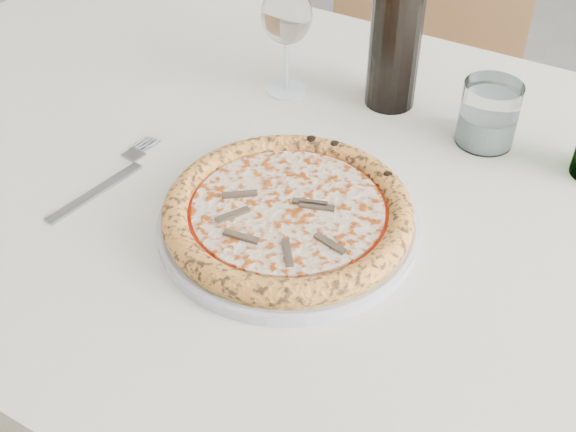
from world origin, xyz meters
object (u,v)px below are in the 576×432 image
pizza (288,212)px  tumbler (488,118)px  plate (288,224)px  wine_glass (287,18)px  dining_table (318,232)px  wine_bottle (397,22)px  chair_far (428,55)px

pizza → tumbler: size_ratio=3.31×
pizza → plate: bearing=16.2°
plate → wine_glass: 0.33m
dining_table → pizza: (-0.00, -0.10, 0.11)m
wine_bottle → chair_far: bearing=96.5°
dining_table → pizza: bearing=-90.0°
dining_table → chair_far: (-0.04, 0.80, -0.14)m
wine_bottle → plate: bearing=-94.5°
pizza → wine_glass: wine_glass is taller
chair_far → plate: 0.93m
plate → tumbler: tumbler is taller
chair_far → wine_glass: chair_far is taller
chair_far → tumbler: (0.21, -0.64, 0.26)m
pizza → dining_table: bearing=90.0°
chair_far → tumbler: bearing=-71.5°
chair_far → plate: (0.04, -0.90, 0.23)m
wine_glass → wine_bottle: wine_bottle is taller
plate → wine_glass: (-0.12, 0.28, 0.10)m
dining_table → pizza: size_ratio=5.63×
chair_far → wine_bottle: (0.07, -0.59, 0.35)m
chair_far → plate: chair_far is taller
chair_far → pizza: (0.04, -0.90, 0.25)m
chair_far → wine_glass: 0.71m
wine_glass → wine_bottle: bearing=10.7°
dining_table → wine_glass: wine_glass is taller
plate → pizza: (-0.00, -0.00, 0.02)m
plate → wine_bottle: bearing=85.5°
pizza → wine_glass: size_ratio=1.77×
wine_glass → tumbler: (0.29, -0.02, -0.08)m
plate → wine_bottle: wine_bottle is taller
chair_far → wine_bottle: wine_bottle is taller
pizza → wine_glass: bearing=113.4°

